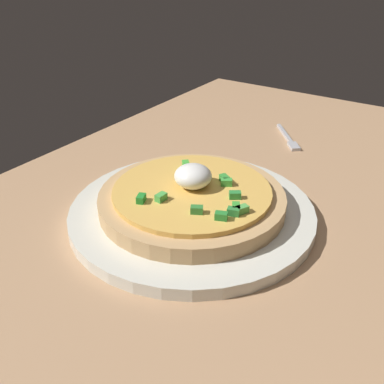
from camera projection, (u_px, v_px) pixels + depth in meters
dining_table at (328, 235)px, 51.37cm from camera, size 94.98×85.85×2.00cm
plate at (192, 212)px, 52.50cm from camera, size 28.61×28.61×1.42cm
pizza at (192, 197)px, 51.52cm from camera, size 21.60×21.60×5.10cm
fork at (289, 139)px, 72.94cm from camera, size 8.92×7.50×0.50cm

